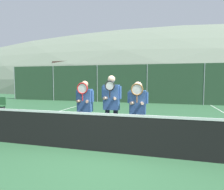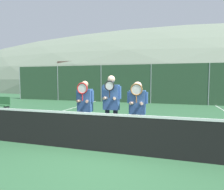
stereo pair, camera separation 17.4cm
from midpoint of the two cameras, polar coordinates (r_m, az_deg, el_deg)
name	(u,v)px [view 1 (the left image)]	position (r m, az deg, el deg)	size (l,w,h in m)	color
ground_plane	(108,152)	(4.97, -2.18, -16.05)	(120.00, 120.00, 0.00)	#2D5B38
hill_distant	(160,86)	(53.93, 13.49, 2.50)	(127.82, 71.01, 24.85)	slate
clubhouse_building	(163,78)	(23.37, 14.17, 4.82)	(24.83, 5.50, 3.84)	beige
fence_back	(147,84)	(14.79, 9.62, 3.17)	(23.13, 0.06, 2.84)	gray
tennis_net	(108,132)	(4.82, -2.20, -10.63)	(11.56, 0.09, 1.04)	gray
court_line_left_sideline	(33,119)	(9.53, -22.10, -6.38)	(0.05, 16.00, 0.01)	white
player_leftmost	(85,105)	(5.83, -8.61, -2.87)	(0.55, 0.34, 1.70)	#232838
player_center_left	(111,103)	(5.64, -1.05, -2.17)	(0.57, 0.34, 1.85)	#232838
player_center_right	(138,106)	(5.46, 6.45, -3.22)	(0.56, 0.34, 1.68)	#56565B
car_far_left	(66,88)	(19.82, -13.20, 2.01)	(4.49, 1.99, 1.84)	silver
car_left_of_center	(114,89)	(17.69, 0.36, 1.72)	(4.33, 2.04, 1.74)	maroon
car_center	(170,89)	(17.22, 15.85, 1.56)	(4.15, 2.00, 1.80)	silver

